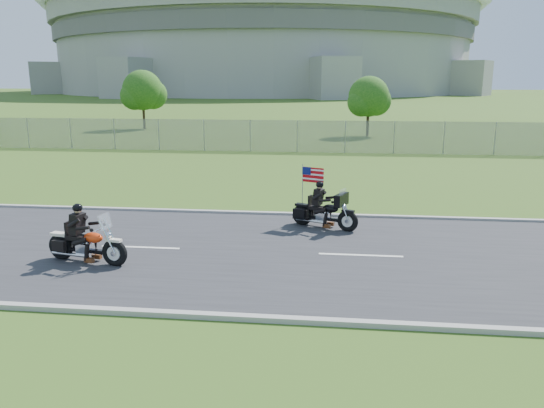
# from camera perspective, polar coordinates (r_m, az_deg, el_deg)

# --- Properties ---
(ground) EXTENTS (420.00, 420.00, 0.00)m
(ground) POSITION_cam_1_polar(r_m,az_deg,el_deg) (14.53, -6.50, -5.08)
(ground) COLOR #384D18
(ground) RESTS_ON ground
(road) EXTENTS (120.00, 8.00, 0.04)m
(road) POSITION_cam_1_polar(r_m,az_deg,el_deg) (14.52, -6.51, -5.00)
(road) COLOR #28282B
(road) RESTS_ON ground
(curb_north) EXTENTS (120.00, 0.18, 0.12)m
(curb_north) POSITION_cam_1_polar(r_m,az_deg,el_deg) (18.32, -3.71, -0.95)
(curb_north) COLOR #9E9B93
(curb_north) RESTS_ON ground
(curb_south) EXTENTS (120.00, 0.18, 0.12)m
(curb_south) POSITION_cam_1_polar(r_m,az_deg,el_deg) (10.88, -11.32, -11.52)
(curb_south) COLOR #9E9B93
(curb_south) RESTS_ON ground
(fence) EXTENTS (60.00, 0.03, 2.00)m
(fence) POSITION_cam_1_polar(r_m,az_deg,el_deg) (34.58, -7.32, 7.36)
(fence) COLOR gray
(fence) RESTS_ON ground
(stadium) EXTENTS (140.40, 140.40, 29.20)m
(stadium) POSITION_cam_1_polar(r_m,az_deg,el_deg) (185.20, -0.81, 16.83)
(stadium) COLOR #A3A099
(stadium) RESTS_ON ground
(tree_fence_near) EXTENTS (3.52, 3.28, 4.75)m
(tree_fence_near) POSITION_cam_1_polar(r_m,az_deg,el_deg) (43.58, 10.41, 11.09)
(tree_fence_near) COLOR #382316
(tree_fence_near) RESTS_ON ground
(tree_fence_mid) EXTENTS (3.96, 3.69, 5.30)m
(tree_fence_mid) POSITION_cam_1_polar(r_m,az_deg,el_deg) (50.46, -13.68, 11.60)
(tree_fence_mid) COLOR #382316
(tree_fence_mid) RESTS_ON ground
(motorcycle_lead) EXTENTS (2.29, 0.86, 1.55)m
(motorcycle_lead) POSITION_cam_1_polar(r_m,az_deg,el_deg) (14.18, -19.41, -4.14)
(motorcycle_lead) COLOR black
(motorcycle_lead) RESTS_ON ground
(motorcycle_follow) EXTENTS (2.10, 1.16, 1.85)m
(motorcycle_follow) POSITION_cam_1_polar(r_m,az_deg,el_deg) (16.49, 5.65, -0.94)
(motorcycle_follow) COLOR black
(motorcycle_follow) RESTS_ON ground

